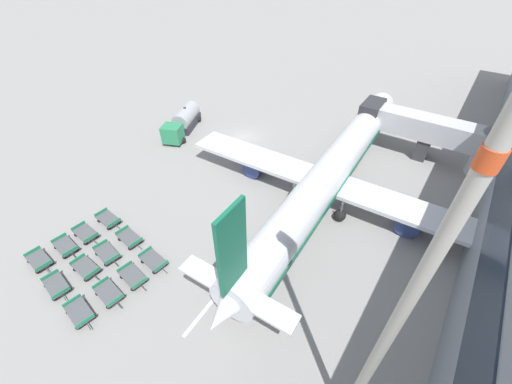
% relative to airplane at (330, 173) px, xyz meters
% --- Properties ---
extents(ground_plane, '(500.00, 500.00, 0.00)m').
position_rel_airplane_xyz_m(ground_plane, '(-15.67, 4.91, -3.05)').
color(ground_plane, gray).
extents(jet_bridge, '(18.67, 4.98, 5.88)m').
position_rel_airplane_xyz_m(jet_bridge, '(8.78, 14.52, 0.51)').
color(jet_bridge, silver).
rests_on(jet_bridge, ground_plane).
extents(airplane, '(34.29, 42.89, 11.86)m').
position_rel_airplane_xyz_m(airplane, '(0.00, 0.00, 0.00)').
color(airplane, silver).
rests_on(airplane, ground_plane).
extents(fuel_tanker_primary, '(6.18, 9.52, 3.22)m').
position_rel_airplane_xyz_m(fuel_tanker_primary, '(-24.42, 1.28, -1.68)').
color(fuel_tanker_primary, '#2D8C5B').
rests_on(fuel_tanker_primary, ground_plane).
extents(baggage_dolly_row_near_col_a, '(3.32, 1.72, 0.92)m').
position_rel_airplane_xyz_m(baggage_dolly_row_near_col_a, '(-16.92, -24.32, -2.58)').
color(baggage_dolly_row_near_col_a, '#515459').
rests_on(baggage_dolly_row_near_col_a, ground_plane).
extents(baggage_dolly_row_near_col_b, '(3.35, 1.82, 0.92)m').
position_rel_airplane_xyz_m(baggage_dolly_row_near_col_b, '(-13.05, -24.80, -2.58)').
color(baggage_dolly_row_near_col_b, '#515459').
rests_on(baggage_dolly_row_near_col_b, ground_plane).
extents(baggage_dolly_row_near_col_c, '(3.35, 1.83, 0.92)m').
position_rel_airplane_xyz_m(baggage_dolly_row_near_col_c, '(-9.20, -25.03, -2.58)').
color(baggage_dolly_row_near_col_c, '#515459').
rests_on(baggage_dolly_row_near_col_c, ground_plane).
extents(baggage_dolly_row_mid_a_col_a, '(3.33, 1.75, 0.92)m').
position_rel_airplane_xyz_m(baggage_dolly_row_mid_a_col_a, '(-16.54, -22.03, -2.58)').
color(baggage_dolly_row_mid_a_col_a, '#515459').
rests_on(baggage_dolly_row_mid_a_col_a, ground_plane).
extents(baggage_dolly_row_mid_a_col_b, '(3.30, 1.64, 0.92)m').
position_rel_airplane_xyz_m(baggage_dolly_row_mid_a_col_b, '(-12.70, -22.33, -2.58)').
color(baggage_dolly_row_mid_a_col_b, '#515459').
rests_on(baggage_dolly_row_mid_a_col_b, ground_plane).
extents(baggage_dolly_row_mid_a_col_c, '(3.34, 1.78, 0.92)m').
position_rel_airplane_xyz_m(baggage_dolly_row_mid_a_col_c, '(-8.82, -22.66, -2.58)').
color(baggage_dolly_row_mid_a_col_c, '#515459').
rests_on(baggage_dolly_row_mid_a_col_c, ground_plane).
extents(baggage_dolly_row_mid_b_col_a, '(3.31, 1.67, 0.92)m').
position_rel_airplane_xyz_m(baggage_dolly_row_mid_b_col_a, '(-16.52, -19.99, -2.58)').
color(baggage_dolly_row_mid_b_col_a, '#515459').
rests_on(baggage_dolly_row_mid_b_col_a, ground_plane).
extents(baggage_dolly_row_mid_b_col_b, '(3.35, 1.83, 0.92)m').
position_rel_airplane_xyz_m(baggage_dolly_row_mid_b_col_b, '(-12.60, -20.25, -2.58)').
color(baggage_dolly_row_mid_b_col_b, '#515459').
rests_on(baggage_dolly_row_mid_b_col_b, ground_plane).
extents(baggage_dolly_row_mid_b_col_c, '(3.34, 1.80, 0.92)m').
position_rel_airplane_xyz_m(baggage_dolly_row_mid_b_col_c, '(-8.56, -20.47, -2.58)').
color(baggage_dolly_row_mid_b_col_c, '#515459').
rests_on(baggage_dolly_row_mid_b_col_c, ground_plane).
extents(baggage_dolly_row_far_col_a, '(3.31, 1.67, 0.92)m').
position_rel_airplane_xyz_m(baggage_dolly_row_far_col_a, '(-16.42, -17.49, -2.58)').
color(baggage_dolly_row_far_col_a, '#515459').
rests_on(baggage_dolly_row_far_col_a, ground_plane).
extents(baggage_dolly_row_far_col_b, '(3.33, 1.74, 0.92)m').
position_rel_airplane_xyz_m(baggage_dolly_row_far_col_b, '(-12.47, -17.84, -2.58)').
color(baggage_dolly_row_far_col_b, '#515459').
rests_on(baggage_dolly_row_far_col_b, ground_plane).
extents(baggage_dolly_row_far_col_c, '(3.33, 1.74, 0.92)m').
position_rel_airplane_xyz_m(baggage_dolly_row_far_col_c, '(-8.44, -18.29, -2.58)').
color(baggage_dolly_row_far_col_c, '#515459').
rests_on(baggage_dolly_row_far_col_c, ground_plane).
extents(apron_light_mast, '(2.00, 0.70, 24.71)m').
position_rel_airplane_xyz_m(apron_light_mast, '(10.39, -19.31, 11.25)').
color(apron_light_mast, '#ADA89E').
rests_on(apron_light_mast, ground_plane).
extents(stand_guidance_stripe, '(1.78, 24.89, 0.01)m').
position_rel_airplane_xyz_m(stand_guidance_stripe, '(-2.13, -9.10, -3.04)').
color(stand_guidance_stripe, white).
rests_on(stand_guidance_stripe, ground_plane).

